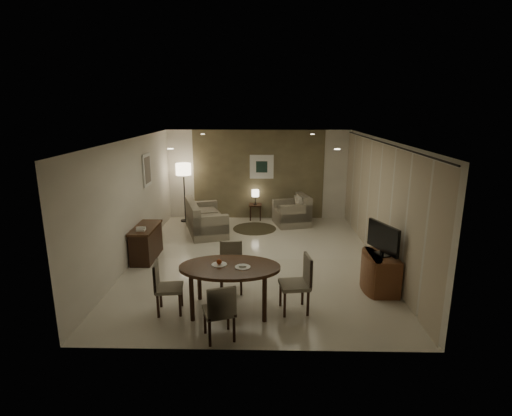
{
  "coord_description": "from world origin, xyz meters",
  "views": [
    {
      "loc": [
        0.19,
        -8.52,
        3.39
      ],
      "look_at": [
        0.0,
        0.2,
        1.15
      ],
      "focal_mm": 28.0,
      "sensor_mm": 36.0,
      "label": 1
    }
  ],
  "objects_px": {
    "console_desk": "(146,243)",
    "chair_right": "(294,284)",
    "chair_far": "(231,268)",
    "side_table": "(255,212)",
    "dining_table": "(230,288)",
    "sofa": "(206,217)",
    "tv_cabinet": "(381,272)",
    "floor_lamp": "(184,193)",
    "chair_left": "(169,287)",
    "chair_near": "(219,310)",
    "armchair": "(292,210)"
  },
  "relations": [
    {
      "from": "tv_cabinet",
      "to": "chair_right",
      "type": "xyz_separation_m",
      "value": [
        -1.7,
        -0.85,
        0.14
      ]
    },
    {
      "from": "chair_left",
      "to": "tv_cabinet",
      "type": "bearing_deg",
      "value": -83.8
    },
    {
      "from": "chair_left",
      "to": "armchair",
      "type": "bearing_deg",
      "value": -32.11
    },
    {
      "from": "chair_far",
      "to": "chair_right",
      "type": "distance_m",
      "value": 1.34
    },
    {
      "from": "console_desk",
      "to": "floor_lamp",
      "type": "bearing_deg",
      "value": 84.57
    },
    {
      "from": "chair_left",
      "to": "floor_lamp",
      "type": "relative_size",
      "value": 0.51
    },
    {
      "from": "tv_cabinet",
      "to": "chair_right",
      "type": "relative_size",
      "value": 0.92
    },
    {
      "from": "tv_cabinet",
      "to": "chair_left",
      "type": "height_order",
      "value": "chair_left"
    },
    {
      "from": "side_table",
      "to": "console_desk",
      "type": "bearing_deg",
      "value": -126.47
    },
    {
      "from": "chair_right",
      "to": "sofa",
      "type": "distance_m",
      "value": 4.84
    },
    {
      "from": "console_desk",
      "to": "sofa",
      "type": "xyz_separation_m",
      "value": [
        1.07,
        2.01,
        0.06
      ]
    },
    {
      "from": "dining_table",
      "to": "side_table",
      "type": "xyz_separation_m",
      "value": [
        0.29,
        5.59,
        -0.16
      ]
    },
    {
      "from": "chair_left",
      "to": "armchair",
      "type": "xyz_separation_m",
      "value": [
        2.37,
        5.19,
        -0.01
      ]
    },
    {
      "from": "chair_far",
      "to": "sofa",
      "type": "relative_size",
      "value": 0.5
    },
    {
      "from": "console_desk",
      "to": "chair_left",
      "type": "distance_m",
      "value": 2.66
    },
    {
      "from": "chair_near",
      "to": "floor_lamp",
      "type": "distance_m",
      "value": 6.49
    },
    {
      "from": "chair_far",
      "to": "side_table",
      "type": "xyz_separation_m",
      "value": [
        0.34,
        4.87,
        -0.21
      ]
    },
    {
      "from": "chair_left",
      "to": "side_table",
      "type": "relative_size",
      "value": 1.85
    },
    {
      "from": "chair_right",
      "to": "chair_near",
      "type": "bearing_deg",
      "value": -62.38
    },
    {
      "from": "tv_cabinet",
      "to": "sofa",
      "type": "distance_m",
      "value": 5.18
    },
    {
      "from": "chair_near",
      "to": "chair_far",
      "type": "xyz_separation_m",
      "value": [
        0.05,
        1.57,
        0.0
      ]
    },
    {
      "from": "sofa",
      "to": "floor_lamp",
      "type": "distance_m",
      "value": 1.38
    },
    {
      "from": "chair_right",
      "to": "chair_left",
      "type": "bearing_deg",
      "value": -95.9
    },
    {
      "from": "chair_right",
      "to": "floor_lamp",
      "type": "relative_size",
      "value": 0.56
    },
    {
      "from": "sofa",
      "to": "tv_cabinet",
      "type": "bearing_deg",
      "value": -149.76
    },
    {
      "from": "dining_table",
      "to": "chair_far",
      "type": "distance_m",
      "value": 0.72
    },
    {
      "from": "side_table",
      "to": "floor_lamp",
      "type": "height_order",
      "value": "floor_lamp"
    },
    {
      "from": "tv_cabinet",
      "to": "chair_near",
      "type": "xyz_separation_m",
      "value": [
        -2.87,
        -1.69,
        0.1
      ]
    },
    {
      "from": "chair_left",
      "to": "chair_far",
      "type": "bearing_deg",
      "value": -57.74
    },
    {
      "from": "chair_left",
      "to": "floor_lamp",
      "type": "height_order",
      "value": "floor_lamp"
    },
    {
      "from": "dining_table",
      "to": "chair_right",
      "type": "bearing_deg",
      "value": -0.54
    },
    {
      "from": "dining_table",
      "to": "sofa",
      "type": "height_order",
      "value": "sofa"
    },
    {
      "from": "tv_cabinet",
      "to": "chair_right",
      "type": "bearing_deg",
      "value": -153.58
    },
    {
      "from": "chair_near",
      "to": "sofa",
      "type": "height_order",
      "value": "chair_near"
    },
    {
      "from": "dining_table",
      "to": "chair_near",
      "type": "height_order",
      "value": "chair_near"
    },
    {
      "from": "chair_far",
      "to": "sofa",
      "type": "bearing_deg",
      "value": 101.08
    },
    {
      "from": "tv_cabinet",
      "to": "armchair",
      "type": "xyz_separation_m",
      "value": [
        -1.42,
        4.26,
        0.08
      ]
    },
    {
      "from": "side_table",
      "to": "dining_table",
      "type": "bearing_deg",
      "value": -93.02
    },
    {
      "from": "chair_far",
      "to": "floor_lamp",
      "type": "relative_size",
      "value": 0.52
    },
    {
      "from": "floor_lamp",
      "to": "side_table",
      "type": "bearing_deg",
      "value": 5.23
    },
    {
      "from": "tv_cabinet",
      "to": "armchair",
      "type": "bearing_deg",
      "value": 108.39
    },
    {
      "from": "tv_cabinet",
      "to": "floor_lamp",
      "type": "relative_size",
      "value": 0.51
    },
    {
      "from": "sofa",
      "to": "side_table",
      "type": "bearing_deg",
      "value": -64.14
    },
    {
      "from": "chair_right",
      "to": "sofa",
      "type": "xyz_separation_m",
      "value": [
        -2.12,
        4.35,
        -0.06
      ]
    },
    {
      "from": "side_table",
      "to": "chair_near",
      "type": "bearing_deg",
      "value": -93.43
    },
    {
      "from": "sofa",
      "to": "armchair",
      "type": "height_order",
      "value": "armchair"
    },
    {
      "from": "chair_left",
      "to": "side_table",
      "type": "bearing_deg",
      "value": -20.45
    },
    {
      "from": "chair_right",
      "to": "side_table",
      "type": "bearing_deg",
      "value": 179.92
    },
    {
      "from": "chair_right",
      "to": "console_desk",
      "type": "bearing_deg",
      "value": -134.41
    },
    {
      "from": "console_desk",
      "to": "chair_right",
      "type": "relative_size",
      "value": 1.23
    }
  ]
}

